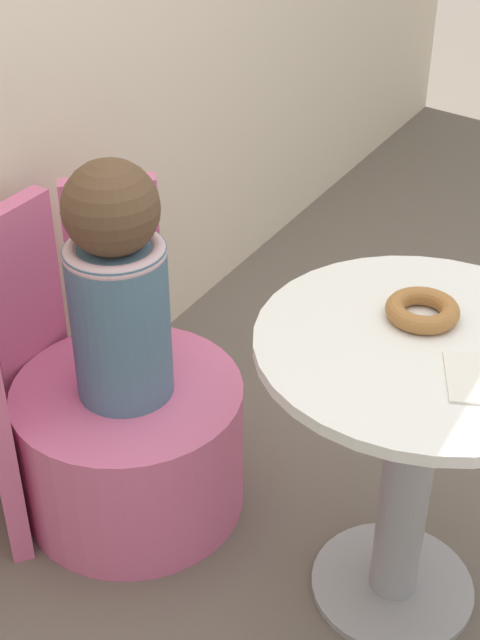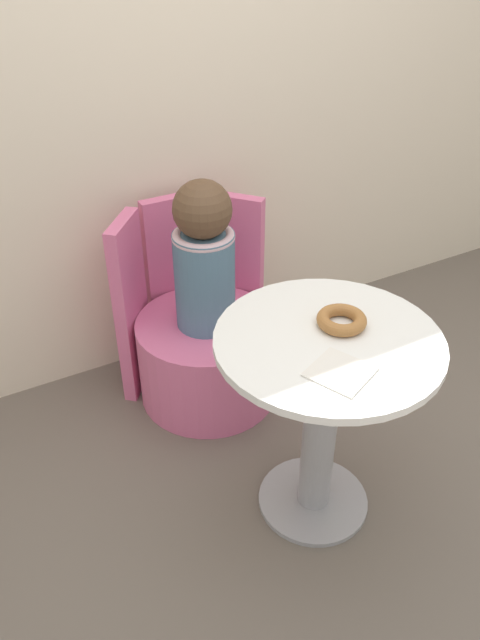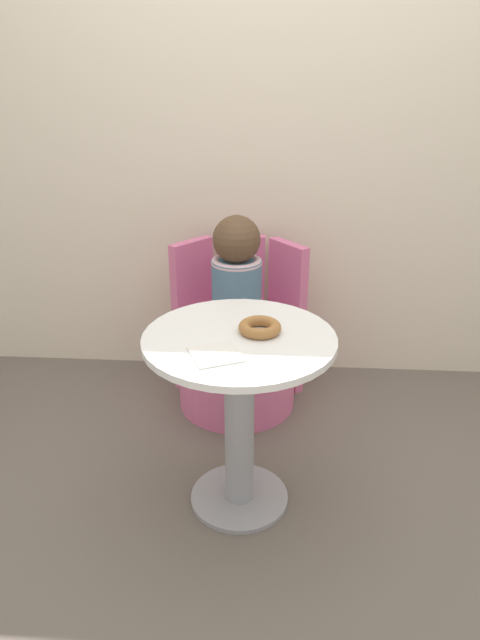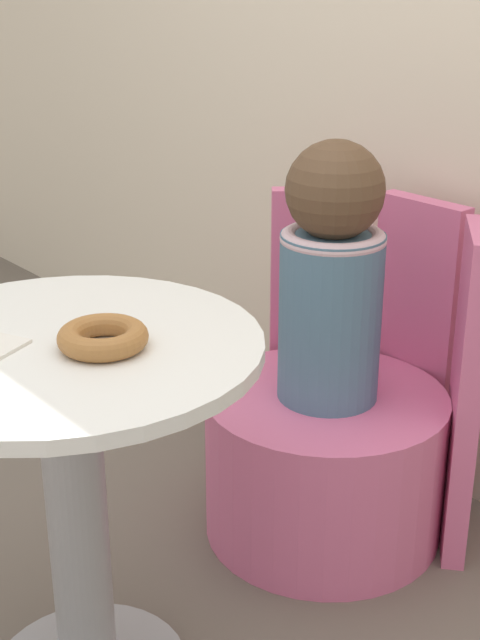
# 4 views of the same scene
# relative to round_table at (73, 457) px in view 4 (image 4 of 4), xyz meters

# --- Properties ---
(round_table) EXTENTS (0.66, 0.66, 0.70)m
(round_table) POSITION_rel_round_table_xyz_m (0.00, 0.00, 0.00)
(round_table) COLOR #99999E
(round_table) RESTS_ON ground_plane
(tub_chair) EXTENTS (0.56, 0.56, 0.35)m
(tub_chair) POSITION_rel_round_table_xyz_m (-0.06, 0.68, -0.30)
(tub_chair) COLOR #DB6693
(tub_chair) RESTS_ON ground_plane
(booth_backrest) EXTENTS (0.66, 0.24, 0.76)m
(booth_backrest) POSITION_rel_round_table_xyz_m (-0.06, 0.92, -0.10)
(booth_backrest) COLOR #DB6693
(booth_backrest) RESTS_ON ground_plane
(child_figure) EXTENTS (0.23, 0.23, 0.58)m
(child_figure) POSITION_rel_round_table_xyz_m (-0.06, 0.68, 0.16)
(child_figure) COLOR slate
(child_figure) RESTS_ON tub_chair
(donut) EXTENTS (0.15, 0.15, 0.04)m
(donut) POSITION_rel_round_table_xyz_m (0.07, 0.03, 0.23)
(donut) COLOR #9E6633
(donut) RESTS_ON round_table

